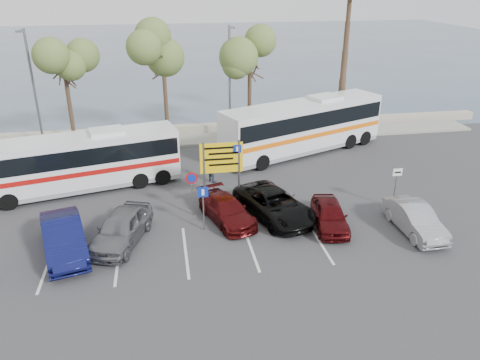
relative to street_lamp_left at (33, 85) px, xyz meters
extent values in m
plane|color=#373739|center=(10.00, -13.52, -4.60)|extent=(120.00, 120.00, 0.00)
cube|color=gray|center=(10.00, 0.48, -4.52)|extent=(44.00, 2.40, 0.15)
cube|color=#A99D87|center=(10.00, 2.48, -4.30)|extent=(48.00, 0.80, 0.60)
plane|color=#3C4D60|center=(10.00, 46.48, -4.59)|extent=(140.00, 140.00, 0.00)
cylinder|color=#382619|center=(2.00, 0.48, -1.93)|extent=(0.28, 0.28, 5.04)
cylinder|color=#382619|center=(8.50, 0.48, -1.65)|extent=(0.28, 0.28, 5.60)
cylinder|color=#382619|center=(14.50, 0.48, -1.86)|extent=(0.28, 0.28, 5.18)
cylinder|color=#382619|center=(21.50, 0.48, 0.55)|extent=(0.48, 0.48, 10.00)
cylinder|color=slate|center=(0.00, 0.08, -0.45)|extent=(0.16, 0.16, 8.00)
cylinder|color=slate|center=(0.00, -0.37, 3.50)|extent=(0.12, 0.90, 0.12)
cube|color=slate|center=(0.00, -0.87, 3.45)|extent=(0.45, 0.25, 0.12)
cylinder|color=slate|center=(13.00, 0.08, -0.45)|extent=(0.16, 0.16, 8.00)
cylinder|color=slate|center=(13.00, -0.37, 3.50)|extent=(0.12, 0.90, 0.12)
cube|color=slate|center=(13.00, -0.87, 3.45)|extent=(0.45, 0.25, 0.12)
cylinder|color=slate|center=(10.10, -10.32, -2.80)|extent=(0.12, 0.12, 3.60)
cylinder|color=slate|center=(11.90, -10.32, -2.80)|extent=(0.12, 0.12, 3.60)
cube|color=yellow|center=(11.00, -10.32, -1.90)|extent=(2.20, 0.06, 1.60)
cube|color=#0C2699|center=(11.80, -10.36, -1.45)|extent=(0.42, 0.01, 0.42)
cylinder|color=slate|center=(9.40, -11.12, -3.50)|extent=(0.07, 0.07, 2.20)
cylinder|color=#B20C0C|center=(9.40, -11.15, -2.55)|extent=(0.60, 0.03, 0.60)
cylinder|color=slate|center=(9.80, -12.72, -3.50)|extent=(0.07, 0.07, 2.20)
cube|color=#0C2699|center=(9.80, -12.74, -2.60)|extent=(0.50, 0.03, 0.50)
cylinder|color=slate|center=(19.80, -12.02, -3.50)|extent=(0.07, 0.07, 2.20)
cube|color=white|center=(19.80, -12.04, -2.60)|extent=(0.50, 0.03, 0.40)
cube|color=silver|center=(3.50, -7.02, -2.77)|extent=(11.07, 4.78, 2.66)
cube|color=black|center=(3.50, -7.02, -2.30)|extent=(10.87, 4.77, 0.95)
cube|color=#A60F0C|center=(3.50, -7.02, -3.20)|extent=(10.97, 4.79, 0.27)
cube|color=gray|center=(3.50, -7.02, -4.10)|extent=(10.96, 4.73, 0.50)
cube|color=silver|center=(3.50, -7.02, -1.33)|extent=(2.09, 1.83, 0.22)
cube|color=silver|center=(17.50, -3.19, -2.59)|extent=(11.96, 6.91, 2.93)
cube|color=black|center=(17.50, -3.19, -2.07)|extent=(11.76, 6.85, 1.04)
cube|color=orange|center=(17.50, -3.19, -3.06)|extent=(11.86, 6.89, 0.30)
cube|color=gray|center=(17.50, -3.19, -4.05)|extent=(11.84, 6.84, 0.55)
cube|color=silver|center=(17.50, -3.19, -1.01)|extent=(2.44, 2.23, 0.24)
imported|color=slate|center=(6.02, -13.24, -3.85)|extent=(3.12, 4.71, 1.49)
imported|color=#10144D|center=(3.62, -13.74, -3.83)|extent=(2.78, 4.95, 1.55)
imported|color=#4B0C0D|center=(11.00, -12.02, -4.00)|extent=(2.89, 4.45, 1.20)
imported|color=#460A0C|center=(15.80, -13.42, -3.97)|extent=(2.06, 3.90, 1.26)
imported|color=black|center=(13.40, -12.02, -3.90)|extent=(3.93, 5.52, 1.40)
imported|color=#9C9BA1|center=(19.58, -14.57, -3.94)|extent=(1.50, 4.06, 1.33)
imported|color=#373F53|center=(10.86, -7.02, -3.82)|extent=(0.91, 0.96, 1.56)
camera|label=1|loc=(8.20, -32.27, 6.59)|focal=35.00mm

